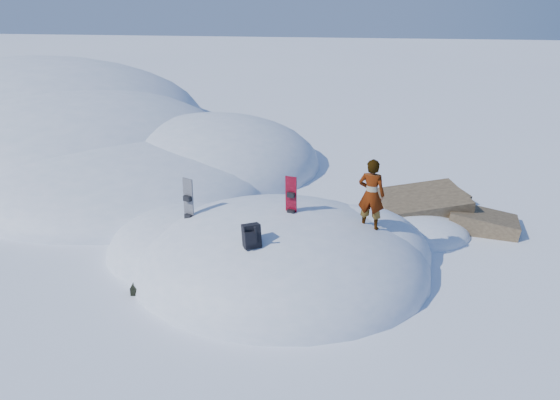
# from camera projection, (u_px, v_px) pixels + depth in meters

# --- Properties ---
(ground) EXTENTS (120.00, 120.00, 0.00)m
(ground) POSITION_uv_depth(u_px,v_px,m) (280.00, 269.00, 12.86)
(ground) COLOR white
(ground) RESTS_ON ground
(snow_mound) EXTENTS (8.00, 6.00, 3.00)m
(snow_mound) POSITION_uv_depth(u_px,v_px,m) (274.00, 263.00, 13.10)
(snow_mound) COLOR white
(snow_mound) RESTS_ON ground
(snow_ridge) EXTENTS (21.50, 18.50, 6.40)m
(snow_ridge) POSITION_uv_depth(u_px,v_px,m) (66.00, 142.00, 23.16)
(snow_ridge) COLOR white
(snow_ridge) RESTS_ON ground
(rock_outcrop) EXTENTS (4.68, 4.41, 1.68)m
(rock_outcrop) POSITION_uv_depth(u_px,v_px,m) (426.00, 224.00, 15.19)
(rock_outcrop) COLOR brown
(rock_outcrop) RESTS_ON ground
(snowboard_red) EXTENTS (0.27, 0.20, 1.39)m
(snowboard_red) POSITION_uv_depth(u_px,v_px,m) (291.00, 205.00, 12.17)
(snowboard_red) COLOR red
(snowboard_red) RESTS_ON snow_mound
(snowboard_dark) EXTENTS (0.28, 0.24, 1.54)m
(snowboard_dark) POSITION_uv_depth(u_px,v_px,m) (189.00, 209.00, 12.73)
(snowboard_dark) COLOR black
(snowboard_dark) RESTS_ON snow_mound
(backpack) EXTENTS (0.46, 0.50, 0.57)m
(backpack) POSITION_uv_depth(u_px,v_px,m) (251.00, 236.00, 11.00)
(backpack) COLOR black
(backpack) RESTS_ON snow_mound
(gear_pile) EXTENTS (0.83, 0.63, 0.22)m
(gear_pile) POSITION_uv_depth(u_px,v_px,m) (150.00, 286.00, 11.89)
(gear_pile) COLOR black
(gear_pile) RESTS_ON ground
(person) EXTENTS (0.67, 0.53, 1.62)m
(person) POSITION_uv_depth(u_px,v_px,m) (371.00, 195.00, 11.93)
(person) COLOR slate
(person) RESTS_ON snow_mound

